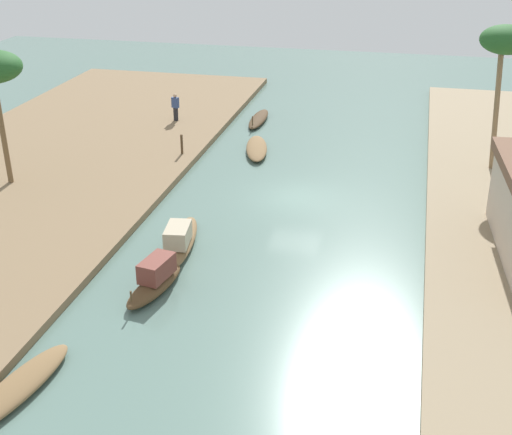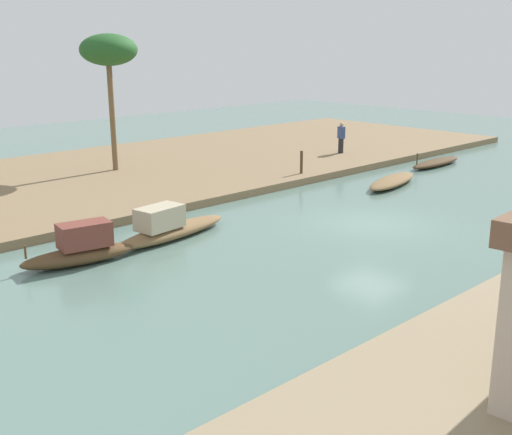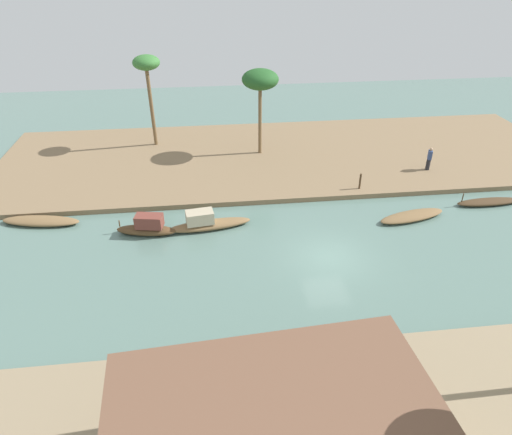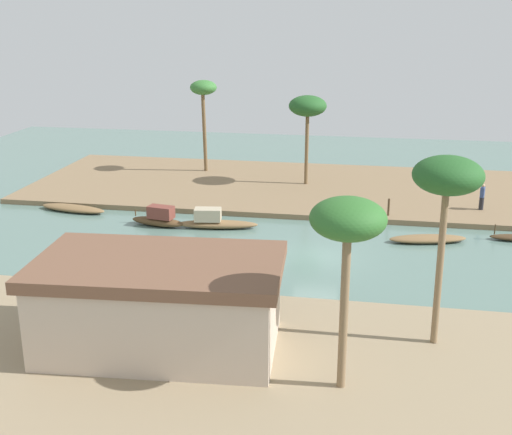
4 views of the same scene
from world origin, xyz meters
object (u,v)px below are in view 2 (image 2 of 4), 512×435
object	(u,v)px
sampan_downstream_large	(169,227)
mooring_post	(301,162)
sampan_with_tall_canopy	(81,249)
sampan_near_left_bank	(392,181)
person_on_near_bank	(341,138)
sampan_with_red_awning	(436,163)
palm_tree_left_near	(109,52)

from	to	relation	value
sampan_downstream_large	mooring_post	bearing A→B (deg)	-169.88
sampan_with_tall_canopy	mooring_post	distance (m)	14.71
sampan_near_left_bank	person_on_near_bank	world-z (taller)	person_on_near_bank
sampan_downstream_large	person_on_near_bank	distance (m)	17.80
mooring_post	sampan_near_left_bank	bearing A→B (deg)	120.33
sampan_with_tall_canopy	mooring_post	bearing A→B (deg)	-155.38
sampan_with_tall_canopy	sampan_with_red_awning	bearing A→B (deg)	-167.11
sampan_with_tall_canopy	person_on_near_bank	xyz separation A→B (m)	(-20.32, -6.09, 0.72)
person_on_near_bank	mooring_post	distance (m)	6.56
sampan_downstream_large	palm_tree_left_near	distance (m)	12.96
sampan_with_tall_canopy	sampan_near_left_bank	world-z (taller)	sampan_with_tall_canopy
person_on_near_bank	palm_tree_left_near	xyz separation A→B (m)	(12.18, -4.79, 4.95)
mooring_post	sampan_with_tall_canopy	bearing A→B (deg)	14.42
sampan_downstream_large	mooring_post	world-z (taller)	mooring_post
sampan_with_red_awning	mooring_post	bearing A→B (deg)	-19.13
sampan_near_left_bank	person_on_near_bank	size ratio (longest dim) A/B	2.67
palm_tree_left_near	sampan_near_left_bank	bearing A→B (deg)	127.04
sampan_with_red_awning	palm_tree_left_near	distance (m)	18.30
sampan_near_left_bank	palm_tree_left_near	bearing A→B (deg)	-65.85
sampan_with_tall_canopy	sampan_downstream_large	size ratio (longest dim) A/B	0.72
sampan_with_tall_canopy	sampan_with_red_awning	xyz separation A→B (m)	(-22.37, -1.05, -0.31)
mooring_post	sampan_downstream_large	bearing A→B (deg)	17.93
person_on_near_bank	palm_tree_left_near	world-z (taller)	palm_tree_left_near
sampan_near_left_bank	person_on_near_bank	distance (m)	7.41
sampan_near_left_bank	sampan_downstream_large	world-z (taller)	sampan_downstream_large
sampan_with_red_awning	palm_tree_left_near	world-z (taller)	palm_tree_left_near
sampan_downstream_large	person_on_near_bank	size ratio (longest dim) A/B	2.93
mooring_post	palm_tree_left_near	world-z (taller)	palm_tree_left_near
person_on_near_bank	sampan_with_tall_canopy	bearing A→B (deg)	-56.34
sampan_near_left_bank	mooring_post	bearing A→B (deg)	-72.56
mooring_post	palm_tree_left_near	bearing A→B (deg)	-49.82
sampan_near_left_bank	mooring_post	distance (m)	4.49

